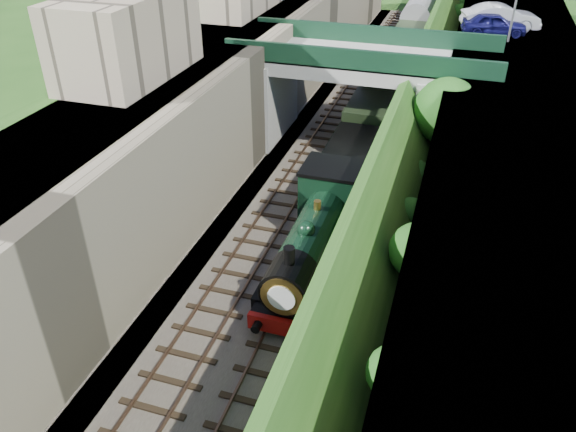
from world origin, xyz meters
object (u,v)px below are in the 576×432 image
object	(u,v)px
car_blue	(494,24)
tender	(350,170)
locomotive	(315,237)
tree	(448,113)
road_bridge	(370,89)
car_silver	(501,17)

from	to	relation	value
car_blue	tender	size ratio (longest dim) A/B	0.70
locomotive	tender	size ratio (longest dim) A/B	1.70
tree	car_blue	world-z (taller)	car_blue
locomotive	tender	bearing A→B (deg)	90.00
road_bridge	tree	size ratio (longest dim) A/B	2.42
car_blue	tender	world-z (taller)	car_blue
tree	tender	size ratio (longest dim) A/B	1.10
road_bridge	tree	world-z (taller)	road_bridge
tree	car_silver	distance (m)	12.99
tender	car_blue	bearing A→B (deg)	63.92
road_bridge	tree	xyz separation A→B (m)	(4.97, -4.10, 0.57)
tree	tender	world-z (taller)	tree
locomotive	car_silver	bearing A→B (deg)	72.66
tree	car_silver	world-z (taller)	car_silver
tree	car_blue	bearing A→B (deg)	80.31
tree	road_bridge	bearing A→B (deg)	140.46
car_silver	car_blue	bearing A→B (deg)	149.90
tree	locomotive	bearing A→B (deg)	-115.69
road_bridge	car_silver	world-z (taller)	car_silver
car_blue	locomotive	xyz separation A→B (m)	(-6.60, -20.85, -5.07)
road_bridge	tender	bearing A→B (deg)	-87.76
tender	tree	bearing A→B (deg)	27.33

